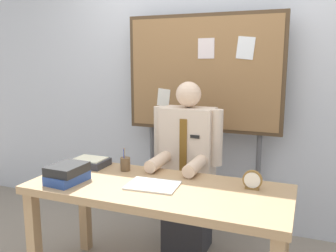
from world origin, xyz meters
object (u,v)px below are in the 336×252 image
object	(u,v)px
book_stack	(67,173)
paper_tray	(90,162)
desk	(158,200)
bulletin_board	(203,77)
pen_holder	(125,164)
open_notebook	(153,185)
desk_clock	(252,181)
person	(187,175)

from	to	relation	value
book_stack	paper_tray	size ratio (longest dim) A/B	1.03
desk	bulletin_board	distance (m)	1.21
pen_holder	paper_tray	size ratio (longest dim) A/B	0.62
open_notebook	pen_holder	bearing A→B (deg)	145.06
book_stack	open_notebook	xyz separation A→B (m)	(0.54, 0.14, -0.05)
bulletin_board	desk_clock	xyz separation A→B (m)	(0.56, -0.81, -0.58)
desk_clock	person	bearing A→B (deg)	142.84
book_stack	pen_holder	size ratio (longest dim) A/B	1.68
open_notebook	desk_clock	distance (m)	0.61
pen_holder	paper_tray	world-z (taller)	pen_holder
book_stack	open_notebook	distance (m)	0.56
desk	pen_holder	size ratio (longest dim) A/B	10.22
bulletin_board	desk_clock	world-z (taller)	bulletin_board
bulletin_board	paper_tray	size ratio (longest dim) A/B	7.26
desk	person	world-z (taller)	person
person	desk_clock	xyz separation A→B (m)	(0.56, -0.43, 0.16)
desk	pen_holder	xyz separation A→B (m)	(-0.34, 0.20, 0.15)
book_stack	pen_holder	distance (m)	0.42
desk	open_notebook	bearing A→B (deg)	-138.08
person	pen_holder	size ratio (longest dim) A/B	8.45
open_notebook	pen_holder	size ratio (longest dim) A/B	1.96
desk	book_stack	world-z (taller)	book_stack
bulletin_board	open_notebook	distance (m)	1.17
book_stack	pen_holder	bearing A→B (deg)	57.47
bulletin_board	pen_holder	distance (m)	1.02
bulletin_board	desk	bearing A→B (deg)	-90.01
desk	book_stack	xyz separation A→B (m)	(-0.56, -0.16, 0.15)
pen_holder	desk_clock	bearing A→B (deg)	-2.62
open_notebook	bulletin_board	bearing A→B (deg)	88.70
paper_tray	open_notebook	bearing A→B (deg)	-19.92
desk	person	xyz separation A→B (m)	(0.00, 0.58, -0.01)
person	bulletin_board	size ratio (longest dim) A/B	0.72
desk	paper_tray	world-z (taller)	paper_tray
desk	bulletin_board	size ratio (longest dim) A/B	0.87
open_notebook	desk_clock	xyz separation A→B (m)	(0.58, 0.18, 0.05)
desk	open_notebook	world-z (taller)	open_notebook
person	paper_tray	distance (m)	0.75
pen_holder	bulletin_board	bearing A→B (deg)	66.36
desk	person	distance (m)	0.58
book_stack	pen_holder	xyz separation A→B (m)	(0.23, 0.36, -0.01)
open_notebook	book_stack	bearing A→B (deg)	-165.77
desk	book_stack	bearing A→B (deg)	-164.40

